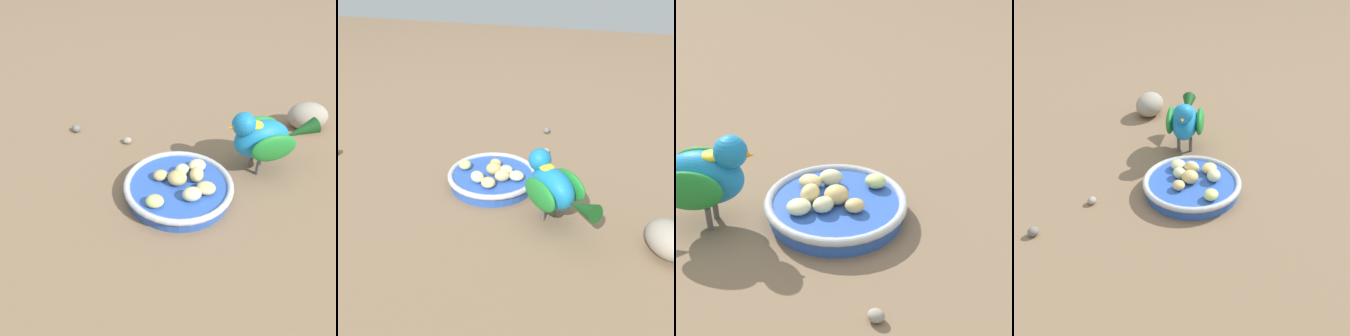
% 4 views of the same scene
% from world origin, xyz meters
% --- Properties ---
extents(ground_plane, '(4.00, 4.00, 0.00)m').
position_xyz_m(ground_plane, '(0.00, 0.00, 0.00)').
color(ground_plane, '#7A6047').
extents(feeding_bowl, '(0.19, 0.19, 0.03)m').
position_xyz_m(feeding_bowl, '(-0.02, -0.03, 0.02)').
color(feeding_bowl, '#2D56B7').
rests_on(feeding_bowl, ground_plane).
extents(apple_piece_0, '(0.04, 0.04, 0.02)m').
position_xyz_m(apple_piece_0, '(-0.03, -0.03, 0.04)').
color(apple_piece_0, tan).
rests_on(apple_piece_0, feeding_bowl).
extents(apple_piece_1, '(0.04, 0.04, 0.02)m').
position_xyz_m(apple_piece_1, '(-0.03, 0.02, 0.03)').
color(apple_piece_1, '#E5C67F').
rests_on(apple_piece_1, feeding_bowl).
extents(apple_piece_2, '(0.03, 0.03, 0.02)m').
position_xyz_m(apple_piece_2, '(-0.02, -0.06, 0.03)').
color(apple_piece_2, tan).
rests_on(apple_piece_2, feeding_bowl).
extents(apple_piece_3, '(0.04, 0.04, 0.02)m').
position_xyz_m(apple_piece_3, '(0.04, -0.03, 0.03)').
color(apple_piece_3, '#C6D17A').
rests_on(apple_piece_3, feeding_bowl).
extents(apple_piece_4, '(0.04, 0.04, 0.02)m').
position_xyz_m(apple_piece_4, '(-0.05, -0.01, 0.04)').
color(apple_piece_4, '#E5C67F').
rests_on(apple_piece_4, feeding_bowl).
extents(apple_piece_5, '(0.04, 0.04, 0.02)m').
position_xyz_m(apple_piece_5, '(-0.08, -0.02, 0.03)').
color(apple_piece_5, beige).
rests_on(apple_piece_5, feeding_bowl).
extents(apple_piece_6, '(0.03, 0.02, 0.02)m').
position_xyz_m(apple_piece_6, '(-0.05, -0.04, 0.03)').
color(apple_piece_6, beige).
rests_on(apple_piece_6, feeding_bowl).
extents(apple_piece_7, '(0.04, 0.04, 0.02)m').
position_xyz_m(apple_piece_7, '(-0.01, 0.01, 0.03)').
color(apple_piece_7, beige).
rests_on(apple_piece_7, feeding_bowl).
extents(parrot, '(0.16, 0.14, 0.13)m').
position_xyz_m(parrot, '(-0.17, 0.06, 0.07)').
color(parrot, '#59544C').
rests_on(parrot, ground_plane).
extents(rock_large, '(0.10, 0.11, 0.06)m').
position_xyz_m(rock_large, '(-0.37, 0.08, 0.03)').
color(rock_large, gray).
rests_on(rock_large, ground_plane).
extents(pebble_0, '(0.02, 0.02, 0.02)m').
position_xyz_m(pebble_0, '(-0.07, -0.32, 0.01)').
color(pebble_0, slate).
rests_on(pebble_0, ground_plane).
extents(pebble_1, '(0.02, 0.02, 0.01)m').
position_xyz_m(pebble_1, '(-0.10, -0.20, 0.01)').
color(pebble_1, gray).
rests_on(pebble_1, ground_plane).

